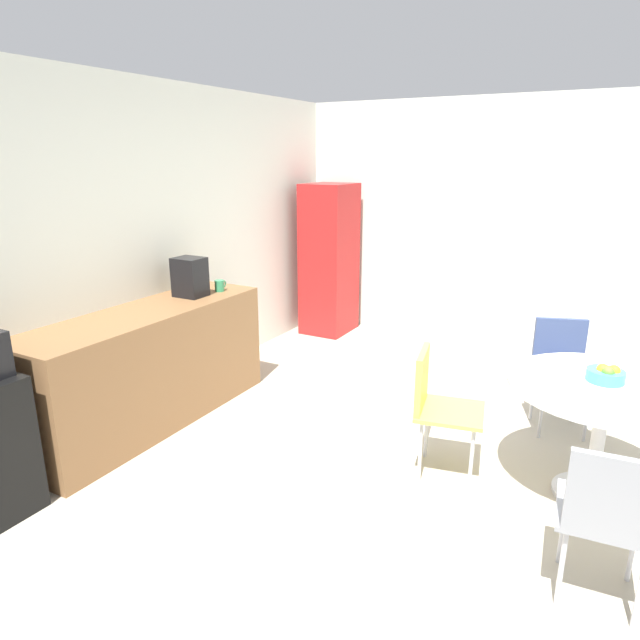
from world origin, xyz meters
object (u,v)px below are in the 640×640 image
(round_table, at_px, (603,406))
(coffee_maker, at_px, (190,277))
(chair_navy, at_px, (561,361))
(locker_cabinet, at_px, (329,259))
(fruit_bowl, at_px, (606,374))
(chair_gray, at_px, (609,510))
(mug_white, at_px, (220,286))
(chair_yellow, at_px, (435,398))

(round_table, bearing_deg, coffee_maker, 90.69)
(chair_navy, xyz_separation_m, coffee_maker, (-0.95, 2.77, 0.54))
(locker_cabinet, bearing_deg, fruit_bowl, -125.81)
(chair_gray, bearing_deg, coffee_maker, 73.73)
(fruit_bowl, relative_size, coffee_maker, 0.67)
(chair_navy, relative_size, coffee_maker, 2.59)
(locker_cabinet, relative_size, coffee_maker, 5.36)
(chair_gray, bearing_deg, mug_white, 69.03)
(chair_navy, xyz_separation_m, chair_yellow, (-1.10, 0.62, 0.00))
(mug_white, bearing_deg, locker_cabinet, -0.06)
(chair_yellow, height_order, mug_white, mug_white)
(chair_gray, bearing_deg, chair_yellow, 53.08)
(round_table, distance_m, coffee_maker, 3.13)
(locker_cabinet, distance_m, round_table, 3.73)
(chair_yellow, bearing_deg, chair_gray, -126.92)
(mug_white, bearing_deg, fruit_bowl, -93.19)
(coffee_maker, bearing_deg, chair_yellow, -94.07)
(coffee_maker, bearing_deg, chair_navy, -71.08)
(chair_navy, distance_m, coffee_maker, 2.98)
(mug_white, bearing_deg, chair_yellow, -101.20)
(round_table, xyz_separation_m, chair_gray, (-0.97, -0.08, -0.08))
(round_table, distance_m, chair_yellow, 0.97)
(locker_cabinet, bearing_deg, chair_gray, -135.83)
(locker_cabinet, relative_size, round_table, 1.56)
(fruit_bowl, bearing_deg, round_table, -168.44)
(chair_navy, distance_m, fruit_bowl, 0.96)
(chair_navy, distance_m, chair_gray, 1.92)
(locker_cabinet, relative_size, chair_yellow, 2.07)
(locker_cabinet, xyz_separation_m, mug_white, (-1.99, 0.00, 0.09))
(round_table, bearing_deg, chair_gray, -175.15)
(round_table, relative_size, chair_yellow, 1.33)
(mug_white, height_order, coffee_maker, coffee_maker)
(chair_gray, bearing_deg, locker_cabinet, 44.17)
(chair_gray, relative_size, fruit_bowl, 3.90)
(locker_cabinet, height_order, chair_navy, locker_cabinet)
(round_table, bearing_deg, chair_yellow, 101.32)
(chair_yellow, distance_m, chair_gray, 1.29)
(chair_yellow, bearing_deg, round_table, -78.68)
(chair_navy, relative_size, chair_yellow, 1.00)
(chair_yellow, xyz_separation_m, chair_gray, (-0.78, -1.03, 0.00))
(chair_yellow, distance_m, fruit_bowl, 1.00)
(round_table, height_order, coffee_maker, coffee_maker)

